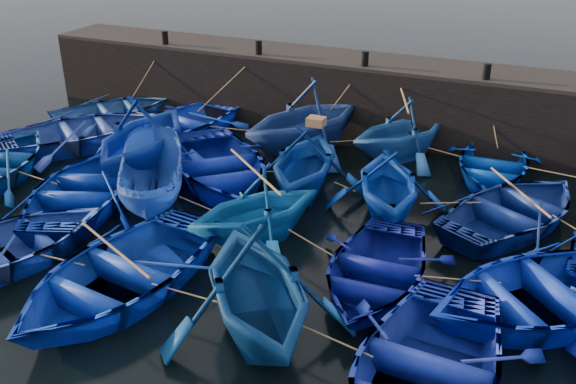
% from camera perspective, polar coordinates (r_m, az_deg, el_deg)
% --- Properties ---
extents(ground, '(120.00, 120.00, 0.00)m').
position_cam_1_polar(ground, '(15.12, -4.97, -7.23)').
color(ground, black).
rests_on(ground, ground).
extents(quay_wall, '(26.00, 2.50, 2.50)m').
position_cam_1_polar(quay_wall, '(23.47, 7.34, 8.33)').
color(quay_wall, black).
rests_on(quay_wall, ground).
extents(quay_top, '(26.00, 2.50, 0.12)m').
position_cam_1_polar(quay_top, '(23.12, 7.52, 11.42)').
color(quay_top, black).
rests_on(quay_top, quay_wall).
extents(bollard_0, '(0.24, 0.24, 0.50)m').
position_cam_1_polar(bollard_0, '(25.65, -10.88, 13.33)').
color(bollard_0, black).
rests_on(bollard_0, quay_top).
extents(bollard_1, '(0.24, 0.24, 0.50)m').
position_cam_1_polar(bollard_1, '(23.65, -2.62, 12.72)').
color(bollard_1, black).
rests_on(bollard_1, quay_top).
extents(bollard_2, '(0.24, 0.24, 0.50)m').
position_cam_1_polar(bollard_2, '(22.20, 6.87, 11.69)').
color(bollard_2, black).
rests_on(bollard_2, quay_top).
extents(bollard_3, '(0.24, 0.24, 0.50)m').
position_cam_1_polar(bollard_3, '(21.41, 17.27, 10.20)').
color(bollard_3, black).
rests_on(bollard_3, quay_top).
extents(boat_0, '(5.25, 5.54, 0.94)m').
position_cam_1_polar(boat_0, '(25.35, -15.33, 7.08)').
color(boat_0, navy).
rests_on(boat_0, ground).
extents(boat_1, '(4.64, 5.75, 1.06)m').
position_cam_1_polar(boat_1, '(23.23, -9.60, 6.11)').
color(boat_1, '#1233D3').
rests_on(boat_1, ground).
extents(boat_2, '(5.89, 6.18, 2.53)m').
position_cam_1_polar(boat_2, '(21.18, 1.51, 6.64)').
color(boat_2, navy).
rests_on(boat_2, ground).
extents(boat_3, '(4.98, 5.13, 2.06)m').
position_cam_1_polar(boat_3, '(21.10, 10.05, 5.49)').
color(boat_3, '#1B539C').
rests_on(boat_3, ground).
extents(boat_4, '(3.42, 4.61, 0.92)m').
position_cam_1_polar(boat_4, '(20.54, 17.68, 2.34)').
color(boat_4, '#003095').
rests_on(boat_4, ground).
extents(boat_6, '(6.36, 6.75, 1.14)m').
position_cam_1_polar(boat_6, '(23.10, -18.04, 5.17)').
color(boat_6, '#253F93').
rests_on(boat_6, ground).
extents(boat_7, '(4.88, 5.45, 2.58)m').
position_cam_1_polar(boat_7, '(20.14, -12.77, 5.03)').
color(boat_7, '#0A2D96').
rests_on(boat_7, ground).
extents(boat_8, '(6.70, 6.82, 1.16)m').
position_cam_1_polar(boat_8, '(19.35, -6.18, 2.40)').
color(boat_8, '#0D23A4').
rests_on(boat_8, ground).
extents(boat_9, '(4.15, 4.62, 2.17)m').
position_cam_1_polar(boat_9, '(18.32, 1.57, 2.87)').
color(boat_9, navy).
rests_on(boat_9, ground).
extents(boat_10, '(4.49, 4.80, 2.03)m').
position_cam_1_polar(boat_10, '(17.33, 8.93, 0.92)').
color(boat_10, '#093BB6').
rests_on(boat_10, ground).
extents(boat_11, '(5.46, 6.05, 1.03)m').
position_cam_1_polar(boat_11, '(17.76, 19.59, -1.50)').
color(boat_11, navy).
rests_on(boat_11, ground).
extents(boat_14, '(5.37, 6.22, 1.08)m').
position_cam_1_polar(boat_14, '(18.65, -17.82, 0.18)').
color(boat_14, '#062791').
rests_on(boat_14, ground).
extents(boat_15, '(3.85, 4.80, 1.77)m').
position_cam_1_polar(boat_15, '(17.93, -12.10, 1.05)').
color(boat_15, '#1E469E').
rests_on(boat_15, ground).
extents(boat_16, '(4.67, 4.81, 1.94)m').
position_cam_1_polar(boat_16, '(15.88, -2.91, -1.39)').
color(boat_16, '#0C5FAF').
rests_on(boat_16, ground).
extents(boat_17, '(3.42, 4.65, 0.94)m').
position_cam_1_polar(boat_17, '(14.46, 7.69, -6.86)').
color(boat_17, navy).
rests_on(boat_17, ground).
extents(boat_18, '(6.85, 6.80, 1.17)m').
position_cam_1_polar(boat_18, '(14.45, 22.00, -8.21)').
color(boat_18, '#0B29C1').
rests_on(boat_18, ground).
extents(boat_21, '(5.22, 5.99, 1.04)m').
position_cam_1_polar(boat_21, '(16.52, -23.91, -4.40)').
color(boat_21, '#2040A3').
rests_on(boat_21, ground).
extents(boat_22, '(4.72, 6.10, 1.17)m').
position_cam_1_polar(boat_22, '(14.49, -14.94, -6.97)').
color(boat_22, '#0C32B2').
rests_on(boat_22, ground).
extents(boat_23, '(5.89, 5.97, 2.38)m').
position_cam_1_polar(boat_23, '(12.53, -2.85, -8.32)').
color(boat_23, navy).
rests_on(boat_23, ground).
extents(boat_24, '(4.05, 5.50, 1.11)m').
position_cam_1_polar(boat_24, '(11.82, 11.89, -15.30)').
color(boat_24, '#1529A9').
rests_on(boat_24, ground).
extents(wooden_crate, '(0.48, 0.40, 0.24)m').
position_cam_1_polar(wooden_crate, '(17.78, 2.52, 6.29)').
color(wooden_crate, '#8A5E3C').
rests_on(wooden_crate, boat_9).
extents(mooring_ropes, '(17.95, 11.66, 2.10)m').
position_cam_1_polar(mooring_ropes, '(18.70, 1.15, 2.69)').
color(mooring_ropes, tan).
rests_on(mooring_ropes, ground).
extents(loose_oars, '(9.82, 12.16, 1.09)m').
position_cam_1_polar(loose_oars, '(16.50, 4.44, 2.00)').
color(loose_oars, '#99724C').
rests_on(loose_oars, ground).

